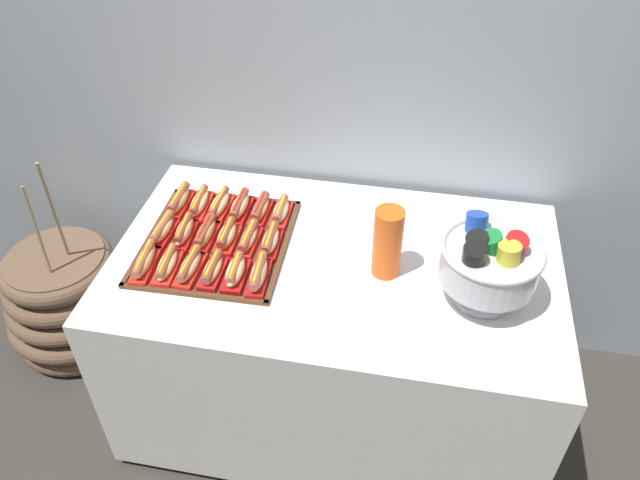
% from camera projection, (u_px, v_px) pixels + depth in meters
% --- Properties ---
extents(ground_plane, '(10.00, 10.00, 0.00)m').
position_uv_depth(ground_plane, '(332.00, 399.00, 2.53)').
color(ground_plane, '#38332D').
extents(back_wall, '(6.00, 0.10, 2.60)m').
position_uv_depth(back_wall, '(363.00, 42.00, 2.08)').
color(back_wall, '#9EA8B2').
rests_on(back_wall, ground_plane).
extents(buffet_table, '(1.48, 0.88, 0.77)m').
position_uv_depth(buffet_table, '(334.00, 333.00, 2.27)').
color(buffet_table, white).
rests_on(buffet_table, ground_plane).
extents(floor_vase, '(0.55, 0.55, 0.95)m').
position_uv_depth(floor_vase, '(69.00, 300.00, 2.64)').
color(floor_vase, brown).
rests_on(floor_vase, ground_plane).
extents(serving_tray, '(0.49, 0.54, 0.01)m').
position_uv_depth(serving_tray, '(217.00, 242.00, 2.09)').
color(serving_tray, '#56331E').
rests_on(serving_tray, buffet_table).
extents(hot_dog_0, '(0.07, 0.18, 0.06)m').
position_uv_depth(hot_dog_0, '(145.00, 261.00, 1.97)').
color(hot_dog_0, red).
rests_on(hot_dog_0, serving_tray).
extents(hot_dog_1, '(0.08, 0.17, 0.06)m').
position_uv_depth(hot_dog_1, '(167.00, 265.00, 1.96)').
color(hot_dog_1, red).
rests_on(hot_dog_1, serving_tray).
extents(hot_dog_2, '(0.06, 0.17, 0.06)m').
position_uv_depth(hot_dog_2, '(190.00, 267.00, 1.95)').
color(hot_dog_2, red).
rests_on(hot_dog_2, serving_tray).
extents(hot_dog_3, '(0.06, 0.15, 0.06)m').
position_uv_depth(hot_dog_3, '(212.00, 270.00, 1.94)').
color(hot_dog_3, red).
rests_on(hot_dog_3, serving_tray).
extents(hot_dog_4, '(0.07, 0.16, 0.06)m').
position_uv_depth(hot_dog_4, '(235.00, 272.00, 1.93)').
color(hot_dog_4, '#B21414').
rests_on(hot_dog_4, serving_tray).
extents(hot_dog_5, '(0.07, 0.18, 0.06)m').
position_uv_depth(hot_dog_5, '(259.00, 274.00, 1.92)').
color(hot_dog_5, '#B21414').
rests_on(hot_dog_5, serving_tray).
extents(hot_dog_6, '(0.06, 0.16, 0.06)m').
position_uv_depth(hot_dog_6, '(163.00, 229.00, 2.09)').
color(hot_dog_6, red).
rests_on(hot_dog_6, serving_tray).
extents(hot_dog_7, '(0.07, 0.17, 0.06)m').
position_uv_depth(hot_dog_7, '(184.00, 231.00, 2.08)').
color(hot_dog_7, red).
rests_on(hot_dog_7, serving_tray).
extents(hot_dog_8, '(0.06, 0.18, 0.06)m').
position_uv_depth(hot_dog_8, '(205.00, 234.00, 2.08)').
color(hot_dog_8, red).
rests_on(hot_dog_8, serving_tray).
extents(hot_dog_9, '(0.07, 0.15, 0.06)m').
position_uv_depth(hot_dog_9, '(227.00, 236.00, 2.07)').
color(hot_dog_9, red).
rests_on(hot_dog_9, serving_tray).
extents(hot_dog_10, '(0.06, 0.16, 0.06)m').
position_uv_depth(hot_dog_10, '(248.00, 239.00, 2.06)').
color(hot_dog_10, red).
rests_on(hot_dog_10, serving_tray).
extents(hot_dog_11, '(0.07, 0.16, 0.06)m').
position_uv_depth(hot_dog_11, '(270.00, 241.00, 2.05)').
color(hot_dog_11, '#B21414').
rests_on(hot_dog_11, serving_tray).
extents(hot_dog_12, '(0.06, 0.18, 0.06)m').
position_uv_depth(hot_dog_12, '(179.00, 201.00, 2.22)').
color(hot_dog_12, red).
rests_on(hot_dog_12, serving_tray).
extents(hot_dog_13, '(0.07, 0.18, 0.06)m').
position_uv_depth(hot_dog_13, '(199.00, 203.00, 2.21)').
color(hot_dog_13, red).
rests_on(hot_dog_13, serving_tray).
extents(hot_dog_14, '(0.07, 0.18, 0.06)m').
position_uv_depth(hot_dog_14, '(219.00, 205.00, 2.20)').
color(hot_dog_14, red).
rests_on(hot_dog_14, serving_tray).
extents(hot_dog_15, '(0.06, 0.18, 0.06)m').
position_uv_depth(hot_dog_15, '(240.00, 207.00, 2.19)').
color(hot_dog_15, '#B21414').
rests_on(hot_dog_15, serving_tray).
extents(hot_dog_16, '(0.06, 0.17, 0.06)m').
position_uv_depth(hot_dog_16, '(260.00, 209.00, 2.18)').
color(hot_dog_16, red).
rests_on(hot_dog_16, serving_tray).
extents(hot_dog_17, '(0.06, 0.16, 0.06)m').
position_uv_depth(hot_dog_17, '(281.00, 211.00, 2.17)').
color(hot_dog_17, red).
rests_on(hot_dog_17, serving_tray).
extents(punch_bowl, '(0.30, 0.30, 0.26)m').
position_uv_depth(punch_bowl, '(489.00, 262.00, 1.80)').
color(punch_bowl, silver).
rests_on(punch_bowl, buffet_table).
extents(cup_stack, '(0.09, 0.09, 0.24)m').
position_uv_depth(cup_stack, '(387.00, 243.00, 1.91)').
color(cup_stack, '#EA5B19').
rests_on(cup_stack, buffet_table).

